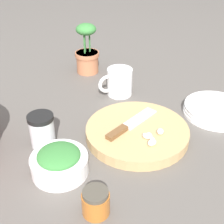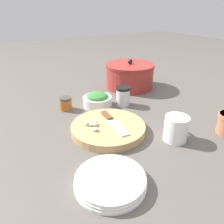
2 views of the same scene
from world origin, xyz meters
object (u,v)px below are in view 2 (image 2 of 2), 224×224
at_px(chef_knife, 112,121).
at_px(plate_stack, 110,181).
at_px(cutting_board, 108,128).
at_px(spice_jar, 123,96).
at_px(garlic_cloves, 92,125).
at_px(honey_jar, 66,104).
at_px(coffee_mug, 176,128).
at_px(stock_pot, 130,76).
at_px(herb_bowl, 97,100).

relative_size(chef_knife, plate_stack, 0.98).
bearing_deg(cutting_board, spice_jar, 134.65).
distance_m(garlic_cloves, spice_jar, 0.30).
relative_size(plate_stack, honey_jar, 3.35).
relative_size(coffee_mug, stock_pot, 0.41).
height_order(coffee_mug, honey_jar, coffee_mug).
distance_m(herb_bowl, plate_stack, 0.53).
bearing_deg(stock_pot, honey_jar, -75.90).
height_order(cutting_board, stock_pot, stock_pot).
bearing_deg(coffee_mug, stock_pot, 162.73).
relative_size(chef_knife, herb_bowl, 1.41).
distance_m(spice_jar, plate_stack, 0.55).
relative_size(spice_jar, plate_stack, 0.46).
relative_size(chef_knife, spice_jar, 2.13).
xyz_separation_m(herb_bowl, spice_jar, (0.05, 0.12, 0.01)).
distance_m(herb_bowl, honey_jar, 0.15).
bearing_deg(honey_jar, plate_stack, -6.09).
relative_size(cutting_board, honey_jar, 4.79).
height_order(herb_bowl, stock_pot, stock_pot).
height_order(coffee_mug, stock_pot, stock_pot).
bearing_deg(coffee_mug, chef_knife, -137.22).
distance_m(chef_knife, spice_jar, 0.24).
bearing_deg(garlic_cloves, stock_pot, 130.99).
bearing_deg(coffee_mug, plate_stack, -75.87).
distance_m(garlic_cloves, herb_bowl, 0.25).
bearing_deg(spice_jar, plate_stack, -36.24).
bearing_deg(chef_knife, spice_jar, -128.20).
xyz_separation_m(garlic_cloves, stock_pot, (-0.37, 0.43, 0.03)).
distance_m(cutting_board, coffee_mug, 0.26).
relative_size(herb_bowl, honey_jar, 2.33).
relative_size(garlic_cloves, coffee_mug, 0.75).
bearing_deg(honey_jar, chef_knife, 20.38).
xyz_separation_m(cutting_board, plate_stack, (0.25, -0.13, -0.00)).
bearing_deg(coffee_mug, spice_jar, -179.70).
distance_m(chef_knife, plate_stack, 0.31).
xyz_separation_m(chef_knife, herb_bowl, (-0.23, 0.05, -0.00)).
distance_m(cutting_board, stock_pot, 0.54).
distance_m(chef_knife, stock_pot, 0.51).
height_order(cutting_board, honey_jar, honey_jar).
bearing_deg(chef_knife, garlic_cloves, -3.49).
bearing_deg(plate_stack, honey_jar, 173.91).
bearing_deg(honey_jar, garlic_cloves, 3.49).
height_order(plate_stack, stock_pot, stock_pot).
relative_size(herb_bowl, plate_stack, 0.70).
xyz_separation_m(herb_bowl, stock_pot, (-0.15, 0.29, 0.04)).
height_order(garlic_cloves, honey_jar, honey_jar).
xyz_separation_m(cutting_board, chef_knife, (-0.01, 0.02, 0.02)).
height_order(herb_bowl, honey_jar, herb_bowl).
height_order(garlic_cloves, spice_jar, spice_jar).
bearing_deg(plate_stack, stock_pot, 142.23).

